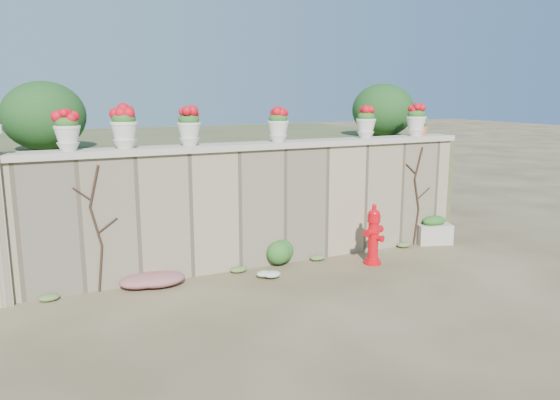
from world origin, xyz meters
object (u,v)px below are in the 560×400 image
planter_box (434,231)px  urn_pot_0 (67,131)px  terracotta_pot (421,128)px  fire_hydrant (373,234)px

planter_box → urn_pot_0: size_ratio=1.29×
terracotta_pot → urn_pot_0: bearing=-180.0°
fire_hydrant → urn_pot_0: size_ratio=1.81×
fire_hydrant → urn_pot_0: urn_pot_0 is taller
planter_box → terracotta_pot: bearing=135.9°
planter_box → terracotta_pot: terracotta_pot is taller
fire_hydrant → urn_pot_0: 5.16m
planter_box → urn_pot_0: bearing=-164.8°
planter_box → terracotta_pot: 2.01m
terracotta_pot → planter_box: bearing=-62.0°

